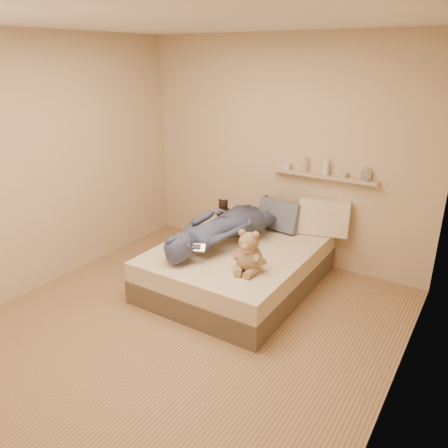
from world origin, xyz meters
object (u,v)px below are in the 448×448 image
Objects in this scene: game_console at (195,248)px; pillow_cream at (324,217)px; person at (227,225)px; wall_shelf at (323,176)px; teddy_bear at (249,254)px; bed at (238,266)px; pillow_grey at (279,216)px; dark_plush at (223,211)px.

game_console is 0.38× the size of pillow_cream.
pillow_cream reaches higher than game_console.
person is 1.41× the size of wall_shelf.
teddy_bear is 0.71m from person.
game_console is at bearing -104.25° from bed.
pillow_grey is at bearing 101.52° from teddy_bear.
game_console is 0.17× the size of wall_shelf.
dark_plush is at bearing -43.27° from person.
bed is 0.71m from game_console.
dark_plush reaches higher than game_console.
game_console is at bearing -115.19° from wall_shelf.
wall_shelf reaches higher than pillow_grey.
wall_shelf is at bearing 82.24° from teddy_bear.
pillow_grey is at bearing 6.45° from dark_plush.
game_console is at bearing -102.72° from pillow_grey.
pillow_grey is (-0.23, 1.12, -0.00)m from teddy_bear.
dark_plush is at bearing -165.11° from wall_shelf.
wall_shelf is at bearing 134.05° from pillow_cream.
person reaches higher than dark_plush.
teddy_bear is 1.29m from pillow_cream.
teddy_bear is at bearing -97.76° from wall_shelf.
teddy_bear is 0.84× the size of pillow_grey.
dark_plush is at bearing 110.35° from game_console.
pillow_grey reaches higher than game_console.
game_console is at bearing -118.88° from pillow_cream.
person is (0.41, -0.57, 0.09)m from dark_plush.
bed is at bearing -121.18° from wall_shelf.
game_console reaches higher than bed.
pillow_grey is at bearing -163.95° from pillow_cream.
pillow_cream is at bearing 16.05° from pillow_grey.
dark_plush is 0.73m from pillow_grey.
pillow_cream is (1.21, 0.22, 0.08)m from dark_plush.
person reaches higher than game_console.
wall_shelf reaches higher than teddy_bear.
teddy_bear is (0.37, -0.43, 0.40)m from bed.
wall_shelf reaches higher than person.
bed is 1.12m from pillow_cream.
pillow_cream is 0.51m from pillow_grey.
pillow_grey reaches higher than bed.
game_console is 0.49× the size of teddy_bear.
person is at bearing 138.69° from teddy_bear.
teddy_bear reaches higher than person.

